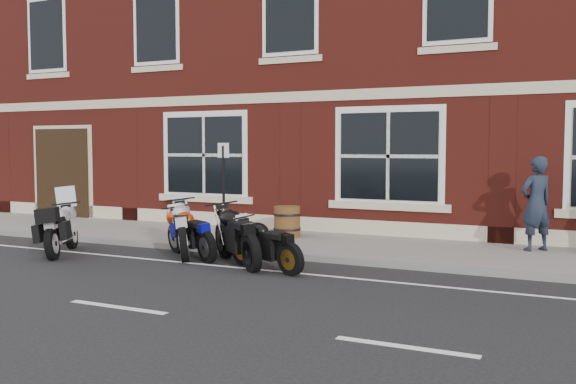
# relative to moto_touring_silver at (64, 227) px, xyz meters

# --- Properties ---
(ground) EXTENTS (80.00, 80.00, 0.00)m
(ground) POSITION_rel_moto_touring_silver_xyz_m (3.97, -0.01, -0.55)
(ground) COLOR black
(ground) RESTS_ON ground
(sidewalk) EXTENTS (30.00, 3.00, 0.12)m
(sidewalk) POSITION_rel_moto_touring_silver_xyz_m (3.97, 2.99, -0.49)
(sidewalk) COLOR slate
(sidewalk) RESTS_ON ground
(kerb) EXTENTS (30.00, 0.16, 0.12)m
(kerb) POSITION_rel_moto_touring_silver_xyz_m (3.97, 1.41, -0.49)
(kerb) COLOR slate
(kerb) RESTS_ON ground
(pub_building) EXTENTS (24.00, 12.00, 12.00)m
(pub_building) POSITION_rel_moto_touring_silver_xyz_m (3.97, 10.49, 5.45)
(pub_building) COLOR maroon
(pub_building) RESTS_ON ground
(moto_touring_silver) EXTENTS (1.14, 1.83, 1.35)m
(moto_touring_silver) POSITION_rel_moto_touring_silver_xyz_m (0.00, 0.00, 0.00)
(moto_touring_silver) COLOR black
(moto_touring_silver) RESTS_ON ground
(moto_sport_red) EXTENTS (1.79, 1.12, 0.90)m
(moto_sport_red) POSITION_rel_moto_touring_silver_xyz_m (2.61, 0.75, -0.03)
(moto_sport_red) COLOR black
(moto_sport_red) RESTS_ON ground
(moto_sport_black) EXTENTS (1.78, 0.82, 0.84)m
(moto_sport_black) POSITION_rel_moto_touring_silver_xyz_m (4.53, 0.23, -0.06)
(moto_sport_black) COLOR black
(moto_sport_black) RESTS_ON ground
(moto_sport_silver) EXTENTS (1.41, 1.92, 1.01)m
(moto_sport_silver) POSITION_rel_moto_touring_silver_xyz_m (2.34, 0.92, 0.03)
(moto_sport_silver) COLOR black
(moto_sport_silver) RESTS_ON ground
(moto_naked_black) EXTENTS (1.80, 1.59, 1.02)m
(moto_naked_black) POSITION_rel_moto_touring_silver_xyz_m (3.81, 0.51, 0.04)
(moto_naked_black) COLOR black
(moto_naked_black) RESTS_ON ground
(pedestrian_left) EXTENTS (0.81, 0.80, 1.88)m
(pedestrian_left) POSITION_rel_moto_touring_silver_xyz_m (8.72, 3.79, 0.51)
(pedestrian_left) COLOR #1B2230
(pedestrian_left) RESTS_ON sidewalk
(barrel_planter) EXTENTS (0.63, 0.63, 0.70)m
(barrel_planter) POSITION_rel_moto_touring_silver_xyz_m (3.40, 3.43, -0.08)
(barrel_planter) COLOR #431D12
(barrel_planter) RESTS_ON sidewalk
(parking_sign) EXTENTS (0.30, 0.09, 2.14)m
(parking_sign) POSITION_rel_moto_touring_silver_xyz_m (2.87, 1.54, 0.81)
(parking_sign) COLOR black
(parking_sign) RESTS_ON sidewalk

